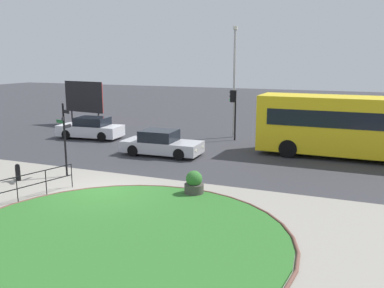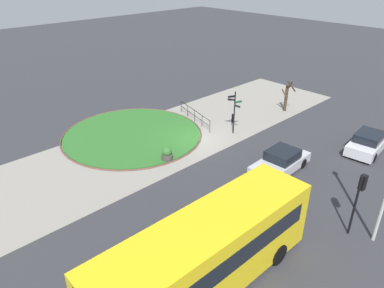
{
  "view_description": "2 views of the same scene",
  "coord_description": "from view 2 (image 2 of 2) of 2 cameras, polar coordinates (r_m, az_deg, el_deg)",
  "views": [
    {
      "loc": [
        9.72,
        -14.03,
        5.39
      ],
      "look_at": [
        2.82,
        2.74,
        1.7
      ],
      "focal_mm": 39.77,
      "sensor_mm": 36.0,
      "label": 1
    },
    {
      "loc": [
        16.91,
        17.45,
        12.11
      ],
      "look_at": [
        2.63,
        2.38,
        1.4
      ],
      "focal_mm": 33.68,
      "sensor_mm": 36.0,
      "label": 2
    }
  ],
  "objects": [
    {
      "name": "signpost_directional",
      "position": [
        27.45,
        6.72,
        5.45
      ],
      "size": [
        1.08,
        0.98,
        3.4
      ],
      "color": "black",
      "rests_on": "ground"
    },
    {
      "name": "ground",
      "position": [
        27.15,
        0.57,
        0.8
      ],
      "size": [
        120.0,
        120.0,
        0.0
      ],
      "primitive_type": "plane",
      "color": "#333338"
    },
    {
      "name": "railing_grass_edge",
      "position": [
        29.82,
        0.42,
        4.73
      ],
      "size": [
        1.33,
        4.82,
        1.03
      ],
      "rotation": [
        0.0,
        0.0,
        4.45
      ],
      "color": "black",
      "rests_on": "ground"
    },
    {
      "name": "sidewalk_paving",
      "position": [
        28.27,
        -1.82,
        1.94
      ],
      "size": [
        32.0,
        8.6,
        0.02
      ],
      "primitive_type": "cube",
      "color": "gray",
      "rests_on": "ground"
    },
    {
      "name": "car_far_lane",
      "position": [
        23.56,
        13.86,
        -2.73
      ],
      "size": [
        4.52,
        2.05,
        1.4
      ],
      "rotation": [
        0.0,
        0.0,
        0.04
      ],
      "color": "#B7B7BC",
      "rests_on": "ground"
    },
    {
      "name": "car_near_lane",
      "position": [
        28.03,
        26.15,
        0.23
      ],
      "size": [
        4.46,
        2.22,
        1.44
      ],
      "rotation": [
        0.0,
        0.0,
        3.24
      ],
      "color": "silver",
      "rests_on": "ground"
    },
    {
      "name": "planter_near_signpost",
      "position": [
        24.15,
        -3.97,
        -1.63
      ],
      "size": [
        0.77,
        0.77,
        1.01
      ],
      "color": "#47423D",
      "rests_on": "ground"
    },
    {
      "name": "grass_island",
      "position": [
        28.09,
        -9.41,
        1.47
      ],
      "size": [
        10.42,
        10.42,
        0.1
      ],
      "primitive_type": "cylinder",
      "color": "#2D6B28",
      "rests_on": "ground"
    },
    {
      "name": "bollard_foreground",
      "position": [
        29.99,
        6.49,
        4.12
      ],
      "size": [
        0.22,
        0.22,
        0.78
      ],
      "color": "black",
      "rests_on": "ground"
    },
    {
      "name": "bus_yellow",
      "position": [
        14.8,
        2.41,
        -16.94
      ],
      "size": [
        10.18,
        2.81,
        3.34
      ],
      "rotation": [
        0.0,
        0.0,
        -0.02
      ],
      "color": "yellow",
      "rests_on": "ground"
    },
    {
      "name": "traffic_light_near",
      "position": [
        18.68,
        25.06,
        -6.82
      ],
      "size": [
        0.49,
        0.29,
        3.3
      ],
      "rotation": [
        0.0,
        0.0,
        3.0
      ],
      "color": "black",
      "rests_on": "ground"
    },
    {
      "name": "street_tree_bare",
      "position": [
        32.83,
        14.77,
        7.39
      ],
      "size": [
        1.13,
        1.09,
        3.02
      ],
      "color": "#423323",
      "rests_on": "ground"
    },
    {
      "name": "grass_kerb_ring",
      "position": [
        28.09,
        -9.41,
        1.48
      ],
      "size": [
        10.73,
        10.73,
        0.11
      ],
      "primitive_type": "torus",
      "color": "brown",
      "rests_on": "ground"
    }
  ]
}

